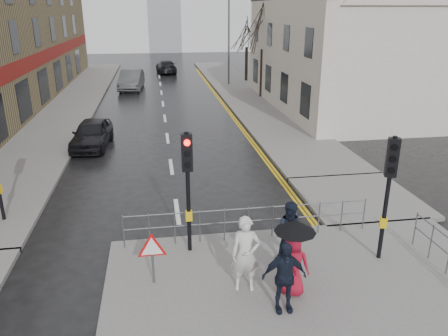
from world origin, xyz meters
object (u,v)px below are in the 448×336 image
object	(u,v)px
pedestrian_with_umbrella	(294,253)
car_mid	(131,80)
pedestrian_b	(292,233)
pedestrian_d	(284,277)
car_parked	(92,134)
pedestrian_a	(246,254)

from	to	relation	value
pedestrian_with_umbrella	car_mid	distance (m)	30.00
pedestrian_b	pedestrian_d	world-z (taller)	pedestrian_b
car_mid	pedestrian_b	bearing A→B (deg)	-74.58
car_parked	car_mid	bearing A→B (deg)	90.73
pedestrian_with_umbrella	pedestrian_d	distance (m)	0.71
pedestrian_with_umbrella	car_parked	xyz separation A→B (m)	(-6.10, 13.13, -0.53)
pedestrian_b	pedestrian_with_umbrella	xyz separation A→B (m)	(-0.37, -1.31, 0.23)
car_parked	car_mid	world-z (taller)	car_mid
pedestrian_with_umbrella	car_parked	world-z (taller)	pedestrian_with_umbrella
pedestrian_with_umbrella	car_parked	size ratio (longest dim) A/B	0.47
car_parked	pedestrian_a	bearing A→B (deg)	-63.28
pedestrian_b	pedestrian_a	bearing A→B (deg)	-129.37
pedestrian_with_umbrella	car_parked	distance (m)	14.49
pedestrian_d	car_parked	bearing A→B (deg)	114.34
pedestrian_with_umbrella	car_mid	bearing A→B (deg)	99.28
pedestrian_b	pedestrian_d	bearing A→B (deg)	-95.39
car_mid	pedestrian_a	bearing A→B (deg)	-77.61
pedestrian_b	car_mid	distance (m)	28.77
pedestrian_b	car_mid	size ratio (longest dim) A/B	0.35
pedestrian_with_umbrella	pedestrian_d	xyz separation A→B (m)	(-0.38, -0.55, -0.24)
pedestrian_a	pedestrian_b	distance (m)	1.71
car_parked	car_mid	xyz separation A→B (m)	(1.26, 16.47, 0.12)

